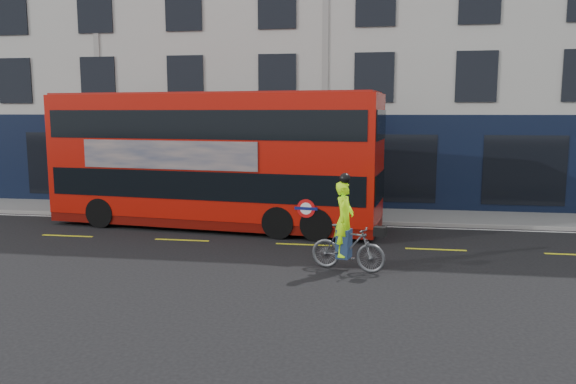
# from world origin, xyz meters

# --- Properties ---
(ground) EXTENTS (120.00, 120.00, 0.00)m
(ground) POSITION_xyz_m (0.00, 0.00, 0.00)
(ground) COLOR black
(ground) RESTS_ON ground
(pavement) EXTENTS (60.00, 3.00, 0.12)m
(pavement) POSITION_xyz_m (0.00, 6.50, 0.06)
(pavement) COLOR slate
(pavement) RESTS_ON ground
(kerb) EXTENTS (60.00, 0.12, 0.13)m
(kerb) POSITION_xyz_m (0.00, 5.00, 0.07)
(kerb) COLOR gray
(kerb) RESTS_ON ground
(building_terrace) EXTENTS (50.00, 10.07, 15.00)m
(building_terrace) POSITION_xyz_m (0.00, 12.94, 7.49)
(building_terrace) COLOR #B0AFA6
(building_terrace) RESTS_ON ground
(road_edge_line) EXTENTS (58.00, 0.10, 0.01)m
(road_edge_line) POSITION_xyz_m (0.00, 4.70, 0.00)
(road_edge_line) COLOR silver
(road_edge_line) RESTS_ON ground
(lane_dashes) EXTENTS (58.00, 0.12, 0.01)m
(lane_dashes) POSITION_xyz_m (0.00, 1.50, 0.00)
(lane_dashes) COLOR gold
(lane_dashes) RESTS_ON ground
(bus) EXTENTS (12.06, 4.03, 4.78)m
(bus) POSITION_xyz_m (-3.53, 3.74, 2.45)
(bus) COLOR #A80F06
(bus) RESTS_ON ground
(cyclist) EXTENTS (2.09, 1.09, 2.56)m
(cyclist) POSITION_xyz_m (1.45, -1.15, 0.86)
(cyclist) COLOR #494B4E
(cyclist) RESTS_ON ground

